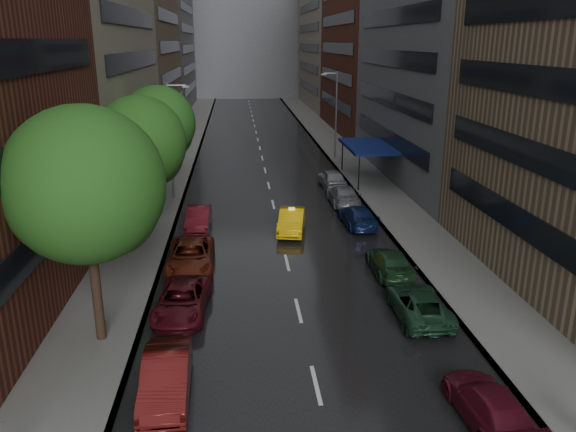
% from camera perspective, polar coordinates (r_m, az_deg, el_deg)
% --- Properties ---
extents(road, '(14.00, 140.00, 0.01)m').
position_cam_1_polar(road, '(64.96, -2.80, 6.59)').
color(road, black).
rests_on(road, ground).
extents(sidewalk_left, '(4.00, 140.00, 0.15)m').
position_cam_1_polar(sidewalk_left, '(65.20, -10.78, 6.41)').
color(sidewalk_left, gray).
rests_on(sidewalk_left, ground).
extents(sidewalk_right, '(4.00, 140.00, 0.15)m').
position_cam_1_polar(sidewalk_right, '(65.93, 5.09, 6.76)').
color(sidewalk_right, gray).
rests_on(sidewalk_right, ground).
extents(buildings_left, '(8.00, 108.00, 38.00)m').
position_cam_1_polar(buildings_left, '(73.68, -15.81, 19.76)').
color(buildings_left, maroon).
rests_on(buildings_left, ground).
extents(buildings_right, '(8.05, 109.10, 36.00)m').
position_cam_1_polar(buildings_right, '(72.69, 9.38, 19.44)').
color(buildings_right, '#937A5B').
rests_on(buildings_right, ground).
extents(building_far, '(40.00, 14.00, 32.00)m').
position_cam_1_polar(building_far, '(131.84, -4.31, 19.02)').
color(building_far, slate).
rests_on(building_far, ground).
extents(tree_near, '(6.24, 6.24, 9.94)m').
position_cam_1_polar(tree_near, '(23.16, -19.95, 2.96)').
color(tree_near, '#382619').
rests_on(tree_near, ground).
extents(tree_mid, '(5.71, 5.71, 9.10)m').
position_cam_1_polar(tree_mid, '(35.59, -14.87, 7.21)').
color(tree_mid, '#382619').
rests_on(tree_mid, ground).
extents(tree_far, '(5.67, 5.67, 9.03)m').
position_cam_1_polar(tree_far, '(44.14, -13.08, 9.16)').
color(tree_far, '#382619').
rests_on(tree_far, ground).
extents(taxi, '(2.36, 4.81, 1.52)m').
position_cam_1_polar(taxi, '(37.13, 0.37, -0.49)').
color(taxi, yellow).
rests_on(taxi, ground).
extents(parked_cars_left, '(2.64, 23.47, 1.54)m').
position_cam_1_polar(parked_cars_left, '(29.17, -10.23, -5.96)').
color(parked_cars_left, '#5A1212').
rests_on(parked_cars_left, ground).
extents(parked_cars_right, '(2.30, 36.22, 1.60)m').
position_cam_1_polar(parked_cars_right, '(35.30, 8.28, -1.73)').
color(parked_cars_right, '#5B1221').
rests_on(parked_cars_right, ground).
extents(street_lamp_left, '(1.74, 0.22, 9.00)m').
position_cam_1_polar(street_lamp_left, '(44.64, -11.76, 7.65)').
color(street_lamp_left, gray).
rests_on(street_lamp_left, sidewalk_left).
extents(street_lamp_right, '(1.74, 0.22, 9.00)m').
position_cam_1_polar(street_lamp_right, '(60.11, 4.84, 10.39)').
color(street_lamp_right, gray).
rests_on(street_lamp_right, sidewalk_right).
extents(awning, '(4.00, 8.00, 3.12)m').
position_cam_1_polar(awning, '(50.93, 8.14, 7.01)').
color(awning, navy).
rests_on(awning, sidewalk_right).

